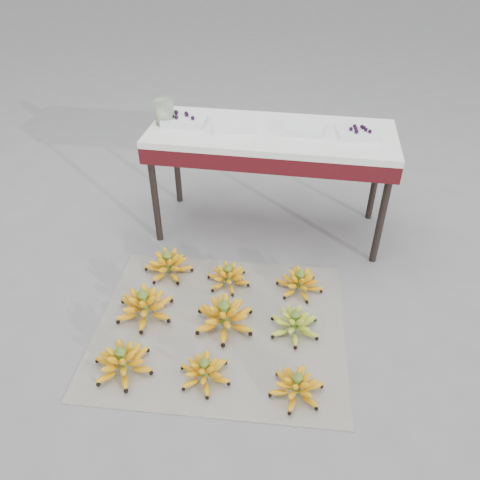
% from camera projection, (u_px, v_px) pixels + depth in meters
% --- Properties ---
extents(ground, '(60.00, 60.00, 0.00)m').
position_uv_depth(ground, '(223.00, 328.00, 2.39)').
color(ground, slate).
rests_on(ground, ground).
extents(newspaper_mat, '(1.31, 1.12, 0.01)m').
position_uv_depth(newspaper_mat, '(221.00, 326.00, 2.39)').
color(newspaper_mat, silver).
rests_on(newspaper_mat, ground).
extents(bunch_front_left, '(0.36, 0.36, 0.17)m').
position_uv_depth(bunch_front_left, '(123.00, 361.00, 2.13)').
color(bunch_front_left, '#F7B202').
rests_on(bunch_front_left, newspaper_mat).
extents(bunch_front_center, '(0.30, 0.30, 0.14)m').
position_uv_depth(bunch_front_center, '(205.00, 371.00, 2.10)').
color(bunch_front_center, '#F7B202').
rests_on(bunch_front_center, newspaper_mat).
extents(bunch_front_right, '(0.26, 0.26, 0.15)m').
position_uv_depth(bunch_front_right, '(297.00, 386.00, 2.03)').
color(bunch_front_right, '#F7B202').
rests_on(bunch_front_right, newspaper_mat).
extents(bunch_mid_left, '(0.39, 0.39, 0.18)m').
position_uv_depth(bunch_mid_left, '(144.00, 305.00, 2.42)').
color(bunch_mid_left, '#F7B202').
rests_on(bunch_mid_left, newspaper_mat).
extents(bunch_mid_center, '(0.41, 0.41, 0.19)m').
position_uv_depth(bunch_mid_center, '(224.00, 316.00, 2.35)').
color(bunch_mid_center, '#F7B202').
rests_on(bunch_mid_center, newspaper_mat).
extents(bunch_mid_right, '(0.29, 0.29, 0.16)m').
position_uv_depth(bunch_mid_right, '(295.00, 323.00, 2.33)').
color(bunch_mid_right, olive).
rests_on(bunch_mid_right, newspaper_mat).
extents(bunch_back_left, '(0.30, 0.30, 0.17)m').
position_uv_depth(bunch_back_left, '(168.00, 265.00, 2.69)').
color(bunch_back_left, '#F7B202').
rests_on(bunch_back_left, newspaper_mat).
extents(bunch_back_center, '(0.32, 0.32, 0.15)m').
position_uv_depth(bunch_back_center, '(228.00, 277.00, 2.62)').
color(bunch_back_center, '#F7B202').
rests_on(bunch_back_center, newspaper_mat).
extents(bunch_back_right, '(0.31, 0.31, 0.15)m').
position_uv_depth(bunch_back_right, '(300.00, 283.00, 2.58)').
color(bunch_back_right, '#F7B202').
rests_on(bunch_back_right, newspaper_mat).
extents(vendor_table, '(1.43, 0.57, 0.68)m').
position_uv_depth(vendor_table, '(271.00, 143.00, 2.74)').
color(vendor_table, black).
rests_on(vendor_table, ground).
extents(tray_far_left, '(0.25, 0.18, 0.06)m').
position_uv_depth(tray_far_left, '(184.00, 120.00, 2.76)').
color(tray_far_left, silver).
rests_on(tray_far_left, vendor_table).
extents(tray_left, '(0.27, 0.22, 0.04)m').
position_uv_depth(tray_left, '(233.00, 126.00, 2.70)').
color(tray_left, silver).
rests_on(tray_left, vendor_table).
extents(tray_right, '(0.23, 0.17, 0.04)m').
position_uv_depth(tray_right, '(304.00, 130.00, 2.66)').
color(tray_right, silver).
rests_on(tray_right, vendor_table).
extents(tray_far_right, '(0.25, 0.20, 0.06)m').
position_uv_depth(tray_far_right, '(357.00, 133.00, 2.62)').
color(tray_far_right, silver).
rests_on(tray_far_right, vendor_table).
extents(glass_jar, '(0.12, 0.12, 0.14)m').
position_uv_depth(glass_jar, '(165.00, 112.00, 2.74)').
color(glass_jar, beige).
rests_on(glass_jar, vendor_table).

